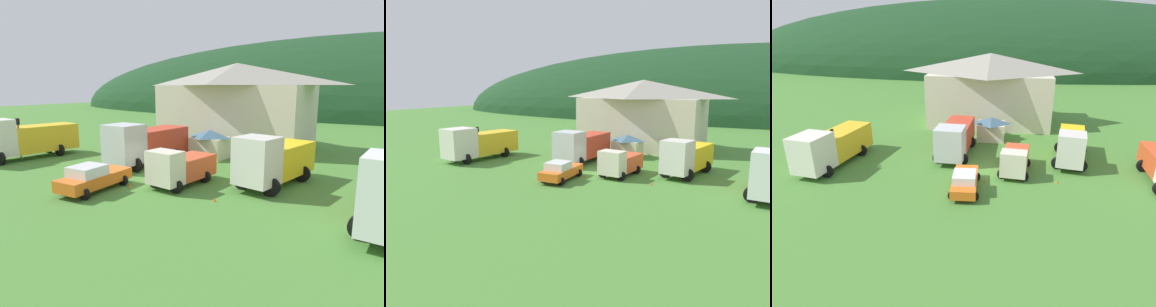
# 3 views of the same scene
# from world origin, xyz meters

# --- Properties ---
(ground_plane) EXTENTS (200.00, 200.00, 0.00)m
(ground_plane) POSITION_xyz_m (0.00, 0.00, 0.00)
(ground_plane) COLOR #477F33
(forested_hill_backdrop) EXTENTS (169.99, 60.00, 37.29)m
(forested_hill_backdrop) POSITION_xyz_m (0.00, 74.67, 0.00)
(forested_hill_backdrop) COLOR #193D1E
(forested_hill_backdrop) RESTS_ON ground
(depot_building) EXTENTS (15.88, 9.36, 8.69)m
(depot_building) POSITION_xyz_m (-0.68, 14.81, 4.48)
(depot_building) COLOR beige
(depot_building) RESTS_ON ground
(play_shed_cream) EXTENTS (3.15, 2.79, 2.53)m
(play_shed_cream) POSITION_xyz_m (-0.06, 8.04, 1.31)
(play_shed_cream) COLOR beige
(play_shed_cream) RESTS_ON ground
(heavy_rig_striped) EXTENTS (4.15, 8.75, 3.61)m
(heavy_rig_striped) POSITION_xyz_m (-13.87, -0.94, 1.87)
(heavy_rig_striped) COLOR silver
(heavy_rig_striped) RESTS_ON ground
(tow_truck_silver) EXTENTS (3.52, 7.90, 3.51)m
(tow_truck_silver) POSITION_xyz_m (-3.25, 3.02, 1.82)
(tow_truck_silver) COLOR silver
(tow_truck_silver) RESTS_ON ground
(light_truck_cream) EXTENTS (2.88, 4.96, 2.45)m
(light_truck_cream) POSITION_xyz_m (2.44, -0.45, 1.22)
(light_truck_cream) COLOR beige
(light_truck_cream) RESTS_ON ground
(flatbed_truck_yellow) EXTENTS (3.78, 7.13, 3.39)m
(flatbed_truck_yellow) POSITION_xyz_m (7.54, 2.61, 1.72)
(flatbed_truck_yellow) COLOR silver
(flatbed_truck_yellow) RESTS_ON ground
(service_pickup_orange) EXTENTS (2.46, 4.90, 1.66)m
(service_pickup_orange) POSITION_xyz_m (-1.38, -4.19, 0.83)
(service_pickup_orange) COLOR orange
(service_pickup_orange) RESTS_ON ground
(traffic_light_west) EXTENTS (0.20, 0.32, 3.68)m
(traffic_light_west) POSITION_xyz_m (-13.15, -1.69, 2.29)
(traffic_light_west) COLOR #4C4C51
(traffic_light_west) RESTS_ON ground
(traffic_cone_near_pickup) EXTENTS (0.36, 0.36, 0.57)m
(traffic_cone_near_pickup) POSITION_xyz_m (0.04, -2.54, 0.00)
(traffic_cone_near_pickup) COLOR orange
(traffic_cone_near_pickup) RESTS_ON ground
(traffic_cone_mid_row) EXTENTS (0.36, 0.36, 0.49)m
(traffic_cone_mid_row) POSITION_xyz_m (5.83, -2.04, 0.00)
(traffic_cone_mid_row) COLOR orange
(traffic_cone_mid_row) RESTS_ON ground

